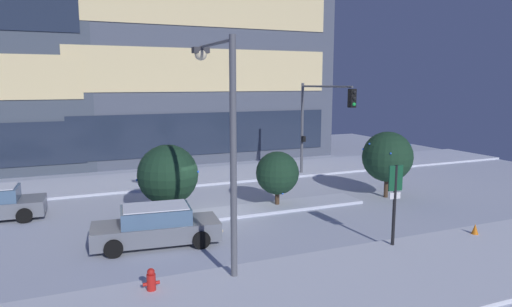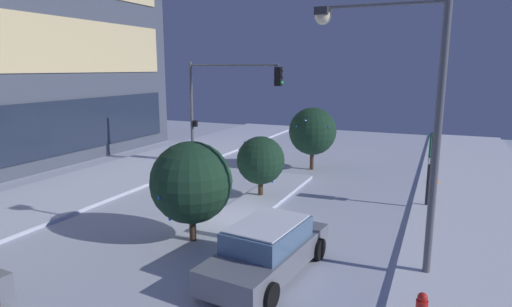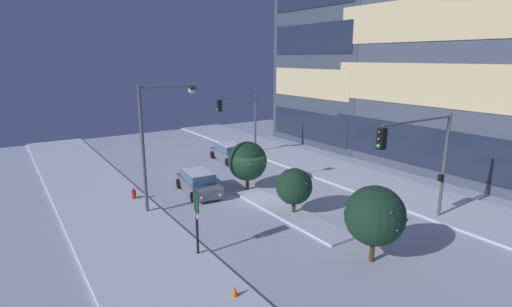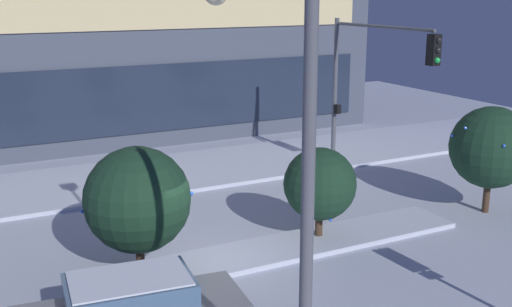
{
  "view_description": "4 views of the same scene",
  "coord_description": "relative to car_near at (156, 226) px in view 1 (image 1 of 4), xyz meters",
  "views": [
    {
      "loc": [
        -5.74,
        -19.29,
        6.02
      ],
      "look_at": [
        2.13,
        -0.8,
        2.89
      ],
      "focal_mm": 32.07,
      "sensor_mm": 36.0,
      "label": 1
    },
    {
      "loc": [
        -13.0,
        -6.88,
        5.62
      ],
      "look_at": [
        1.7,
        -0.42,
        2.42
      ],
      "focal_mm": 30.04,
      "sensor_mm": 36.0,
      "label": 2
    },
    {
      "loc": [
        20.19,
        -13.34,
        8.84
      ],
      "look_at": [
        1.1,
        -0.65,
        3.22
      ],
      "focal_mm": 27.51,
      "sensor_mm": 36.0,
      "label": 3
    },
    {
      "loc": [
        -5.78,
        -14.1,
        7.04
      ],
      "look_at": [
        1.43,
        -0.18,
        2.96
      ],
      "focal_mm": 44.12,
      "sensor_mm": 36.0,
      "label": 4
    }
  ],
  "objects": [
    {
      "name": "traffic_light_corner_far_right",
      "position": [
        11.38,
        7.23,
        3.48
      ],
      "size": [
        0.32,
        5.84,
        5.99
      ],
      "rotation": [
        0.0,
        0.0,
        -1.57
      ],
      "color": "#565960",
      "rests_on": "ground"
    },
    {
      "name": "construction_cone",
      "position": [
        11.66,
        -4.08,
        -0.44
      ],
      "size": [
        0.36,
        0.36,
        0.55
      ],
      "primitive_type": "cone",
      "color": "orange",
      "rests_on": "ground"
    },
    {
      "name": "parking_info_sign",
      "position": [
        7.88,
        -3.79,
        1.28
      ],
      "size": [
        0.55,
        0.12,
        3.1
      ],
      "rotation": [
        0.0,
        0.0,
        1.47
      ],
      "color": "black",
      "rests_on": "ground"
    },
    {
      "name": "curb_strip_far",
      "position": [
        2.74,
        11.32,
        -0.64
      ],
      "size": [
        52.0,
        5.2,
        0.14
      ],
      "primitive_type": "cube",
      "color": "silver",
      "rests_on": "ground"
    },
    {
      "name": "office_tower_main",
      "position": [
        6.84,
        20.86,
        10.8
      ],
      "size": [
        21.54,
        10.36,
        23.01
      ],
      "color": "#4C5466",
      "rests_on": "ground"
    },
    {
      "name": "fire_hydrant",
      "position": [
        -0.93,
        -4.05,
        -0.33
      ],
      "size": [
        0.48,
        0.26,
        0.79
      ],
      "color": "red",
      "rests_on": "ground"
    },
    {
      "name": "decorated_tree_left_of_median",
      "position": [
        12.59,
        2.45,
        1.46
      ],
      "size": [
        2.68,
        2.64,
        3.5
      ],
      "color": "#473323",
      "rests_on": "ground"
    },
    {
      "name": "curb_strip_near",
      "position": [
        2.74,
        -5.87,
        -0.64
      ],
      "size": [
        52.0,
        5.2,
        0.14
      ],
      "primitive_type": "cube",
      "color": "silver",
      "rests_on": "ground"
    },
    {
      "name": "decorated_tree_right_of_median",
      "position": [
        1.16,
        3.15,
        1.28
      ],
      "size": [
        2.69,
        2.68,
        3.33
      ],
      "color": "#473323",
      "rests_on": "ground"
    },
    {
      "name": "decorated_tree_median",
      "position": [
        6.44,
        2.97,
        0.98
      ],
      "size": [
        2.09,
        2.09,
        2.74
      ],
      "color": "#473323",
      "rests_on": "ground"
    },
    {
      "name": "median_strip",
      "position": [
        6.19,
        2.75,
        -0.64
      ],
      "size": [
        9.0,
        1.8,
        0.14
      ],
      "primitive_type": "cube",
      "color": "silver",
      "rests_on": "ground"
    },
    {
      "name": "car_near",
      "position": [
        0.0,
        0.0,
        0.0
      ],
      "size": [
        4.89,
        2.39,
        1.49
      ],
      "rotation": [
        0.0,
        0.0,
        -0.11
      ],
      "color": "slate",
      "rests_on": "ground"
    },
    {
      "name": "ground",
      "position": [
        2.74,
        2.72,
        -0.71
      ],
      "size": [
        52.0,
        52.0,
        0.0
      ],
      "primitive_type": "plane",
      "color": "silver"
    },
    {
      "name": "street_lamp_arched",
      "position": [
        1.59,
        -3.08,
        4.15
      ],
      "size": [
        0.56,
        3.43,
        7.38
      ],
      "rotation": [
        0.0,
        0.0,
        1.58
      ],
      "color": "#565960",
      "rests_on": "ground"
    }
  ]
}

